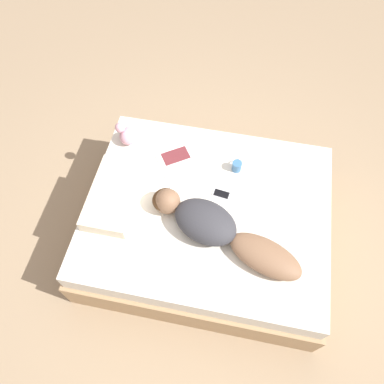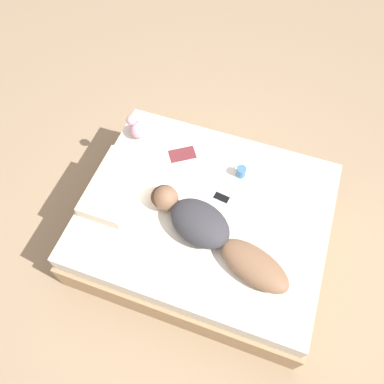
% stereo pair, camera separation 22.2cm
% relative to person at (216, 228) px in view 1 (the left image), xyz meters
% --- Properties ---
extents(ground_plane, '(12.00, 12.00, 0.00)m').
position_rel_person_xyz_m(ground_plane, '(0.21, 0.10, -0.64)').
color(ground_plane, '#9E8466').
extents(bed, '(1.66, 2.01, 0.55)m').
position_rel_person_xyz_m(bed, '(0.21, 0.10, -0.37)').
color(bed, tan).
rests_on(bed, ground_plane).
extents(person, '(0.65, 1.26, 0.21)m').
position_rel_person_xyz_m(person, '(0.00, 0.00, 0.00)').
color(person, brown).
rests_on(person, bed).
extents(open_magazine, '(0.54, 0.51, 0.01)m').
position_rel_person_xyz_m(open_magazine, '(0.57, 0.40, -0.09)').
color(open_magazine, white).
rests_on(open_magazine, bed).
extents(coffee_mug, '(0.11, 0.08, 0.09)m').
position_rel_person_xyz_m(coffee_mug, '(0.63, -0.08, -0.05)').
color(coffee_mug, teal).
rests_on(coffee_mug, bed).
extents(cell_phone, '(0.10, 0.16, 0.01)m').
position_rel_person_xyz_m(cell_phone, '(0.35, 0.01, -0.09)').
color(cell_phone, silver).
rests_on(cell_phone, bed).
extents(plush_toy, '(0.17, 0.18, 0.21)m').
position_rel_person_xyz_m(plush_toy, '(0.74, 0.91, -0.01)').
color(plush_toy, '#DB9EB2').
rests_on(plush_toy, bed).
extents(pillow, '(0.66, 0.36, 0.12)m').
position_rel_person_xyz_m(pillow, '(0.14, 0.85, -0.04)').
color(pillow, beige).
rests_on(pillow, bed).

